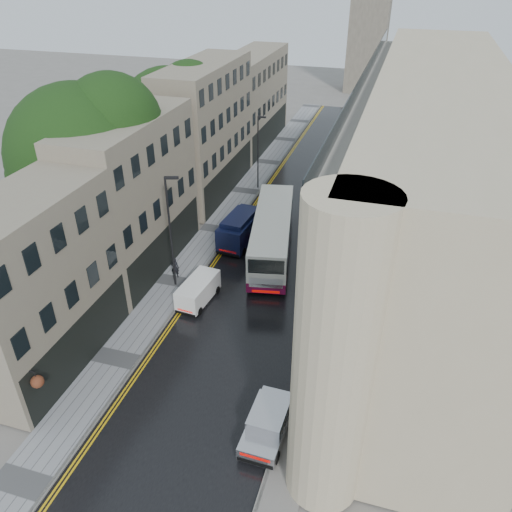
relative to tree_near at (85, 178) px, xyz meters
The scene contains 15 objects.
road 16.14m from the tree_near, 30.96° to the left, with size 9.00×85.00×0.02m, color black.
left_sidewalk 12.16m from the tree_near, 48.44° to the left, with size 2.70×85.00×0.12m, color gray.
right_sidewalk 20.59m from the tree_near, 22.73° to the left, with size 1.80×85.00×0.12m, color slate.
old_shop_row 10.50m from the tree_near, 73.04° to the left, with size 4.50×56.00×12.00m, color gray, non-canonical shape.
modern_block 23.58m from the tree_near, 14.74° to the left, with size 8.00×40.00×14.00m, color #C2B090, non-canonical shape.
tree_near is the anchor object (origin of this frame).
tree_far 13.02m from the tree_near, 88.68° to the left, with size 9.24×9.24×12.46m, color black, non-canonical shape.
cream_bus 12.84m from the tree_near, ahead, with size 2.71×11.94×3.26m, color white, non-canonical shape.
white_lorry 19.19m from the tree_near, 41.86° to the left, with size 2.53×8.43×4.43m, color silver, non-canonical shape.
silver_hatchback 21.23m from the tree_near, 39.84° to the right, with size 1.83×4.17×1.56m, color #A6A6AB, non-canonical shape.
white_van 10.84m from the tree_near, 23.93° to the right, with size 1.59×3.71×1.68m, color white, non-canonical shape.
navy_van 10.83m from the tree_near, 27.81° to the left, with size 2.08×5.20×2.65m, color #0E1333, non-canonical shape.
pedestrian 8.79m from the tree_near, ahead, with size 0.58×0.38×1.58m, color black.
lamp_post_near 7.39m from the tree_near, ahead, with size 0.92×0.20×8.16m, color black, non-canonical shape.
lamp_post_far 18.81m from the tree_near, 65.94° to the left, with size 0.80×0.18×7.15m, color black, non-canonical shape.
Camera 1 is at (8.13, -7.55, 20.36)m, focal length 35.00 mm.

